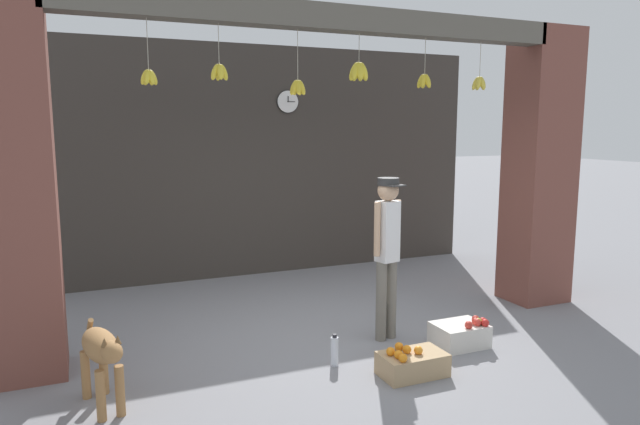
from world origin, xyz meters
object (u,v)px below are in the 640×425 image
dog (102,352)px  fruit_crate_oranges (412,363)px  fruit_crate_apples (461,334)px  wall_clock (288,102)px  shopkeeper (387,245)px  water_bottle (335,351)px

dog → fruit_crate_oranges: size_ratio=1.46×
fruit_crate_apples → wall_clock: size_ratio=1.51×
fruit_crate_apples → wall_clock: wall_clock is taller
dog → fruit_crate_oranges: (2.53, -0.42, -0.35)m
fruit_crate_oranges → shopkeeper: bearing=75.3°
shopkeeper → fruit_crate_apples: shopkeeper is taller
water_bottle → fruit_crate_oranges: bearing=-40.1°
fruit_crate_oranges → water_bottle: bearing=139.9°
water_bottle → wall_clock: size_ratio=0.89×
fruit_crate_oranges → fruit_crate_apples: fruit_crate_apples is taller
shopkeeper → fruit_crate_apples: bearing=128.1°
dog → water_bottle: dog is taller
wall_clock → shopkeeper: bearing=-90.8°
fruit_crate_oranges → wall_clock: bearing=86.1°
shopkeeper → wall_clock: bearing=-104.5°
dog → wall_clock: size_ratio=2.53×
fruit_crate_oranges → fruit_crate_apples: (0.82, 0.40, 0.01)m
wall_clock → dog: bearing=-128.7°
dog → water_bottle: 2.01m
fruit_crate_oranges → wall_clock: (0.27, 3.91, 2.43)m
shopkeeper → fruit_crate_apples: size_ratio=3.32×
dog → fruit_crate_apples: dog is taller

